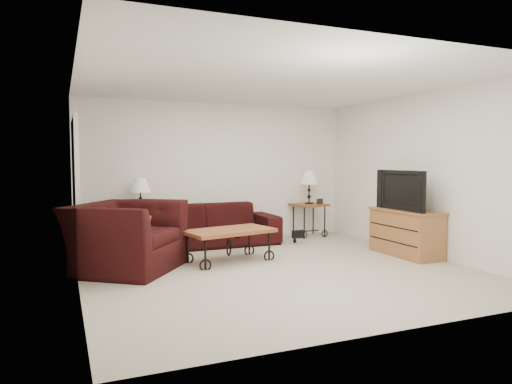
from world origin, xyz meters
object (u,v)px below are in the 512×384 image
lamp_right (309,187)px  backpack (295,231)px  coffee_table (229,246)px  television (406,190)px  side_table_right (309,220)px  side_table_left (141,231)px  lamp_left (141,196)px  armchair (126,237)px  sofa (208,225)px  tv_stand (406,233)px

lamp_right → backpack: size_ratio=1.48×
coffee_table → television: 2.83m
side_table_right → television: 2.31m
side_table_left → television: television is taller
television → lamp_left: bearing=-120.5°
armchair → television: (4.08, -0.65, 0.56)m
backpack → coffee_table: bearing=-135.5°
sofa → backpack: sofa is taller
sofa → side_table_right: sofa is taller
television → armchair: bearing=-99.0°
side_table_right → armchair: bearing=-157.3°
sofa → tv_stand: 3.24m
lamp_left → backpack: size_ratio=1.38×
side_table_right → television: (0.48, -2.15, 0.70)m
sofa → side_table_right: bearing=5.0°
sofa → side_table_right: (2.08, 0.18, -0.04)m
lamp_left → tv_stand: 4.29m
armchair → television: size_ratio=1.32×
lamp_left → armchair: size_ratio=0.42×
tv_stand → television: television is taller
side_table_left → backpack: side_table_left is taller
side_table_left → television: (3.66, -2.15, 0.72)m
television → backpack: (-1.07, 1.61, -0.80)m
sofa → side_table_right: 2.08m
tv_stand → television: bearing=180.0°
side_table_right → television: television is taller
side_table_left → lamp_right: size_ratio=0.93×
coffee_table → television: size_ratio=1.20×
sofa → backpack: (1.49, -0.36, -0.14)m
lamp_left → coffee_table: (1.01, -1.53, -0.65)m
sofa → armchair: 2.02m
side_table_left → lamp_left: 0.59m
lamp_left → side_table_right: bearing=0.0°
side_table_left → coffee_table: side_table_left is taller
television → tv_stand: bearing=90.0°
armchair → side_table_left: bearing=20.6°
lamp_right → armchair: lamp_right is taller
sofa → television: television is taller
side_table_right → lamp_right: size_ratio=1.00×
lamp_right → coffee_table: bearing=-144.8°
backpack → lamp_right: bearing=55.4°
side_table_right → coffee_table: size_ratio=0.50×
side_table_right → armchair: 3.91m
sofa → coffee_table: bearing=-93.8°
coffee_table → backpack: coffee_table is taller
side_table_right → armchair: (-3.60, -1.50, 0.14)m
sofa → lamp_left: 1.23m
side_table_left → tv_stand: size_ratio=0.50×
armchair → television: 4.17m
lamp_left → lamp_right: 3.18m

